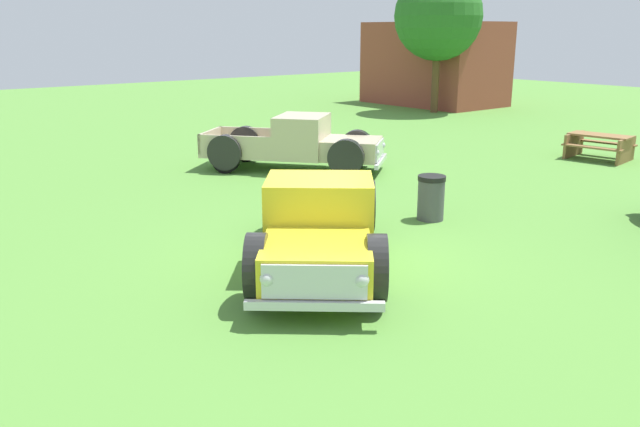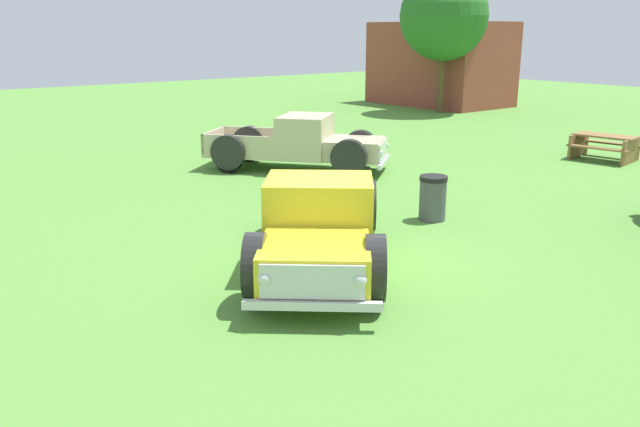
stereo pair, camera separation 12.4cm
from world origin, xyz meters
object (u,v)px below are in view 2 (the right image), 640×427
at_px(pickup_truck_foreground, 319,228).
at_px(trash_can, 433,198).
at_px(pickup_truck_behind_right, 307,144).
at_px(oak_tree_east, 444,16).
at_px(picnic_table, 604,144).

bearing_deg(pickup_truck_foreground, trash_can, 103.92).
bearing_deg(pickup_truck_behind_right, oak_tree_east, 117.27).
xyz_separation_m(trash_can, oak_tree_east, (-12.58, 14.36, 4.03)).
height_order(pickup_truck_behind_right, picnic_table, pickup_truck_behind_right).
xyz_separation_m(pickup_truck_foreground, picnic_table, (-2.18, 12.93, -0.26)).
bearing_deg(pickup_truck_foreground, oak_tree_east, 126.68).
xyz_separation_m(pickup_truck_behind_right, picnic_table, (4.47, 8.11, -0.26)).
bearing_deg(pickup_truck_behind_right, picnic_table, 61.13).
xyz_separation_m(pickup_truck_foreground, pickup_truck_behind_right, (-6.65, 4.82, -0.00)).
distance_m(pickup_truck_foreground, oak_tree_east, 22.95).
distance_m(pickup_truck_behind_right, trash_can, 5.81).
relative_size(picnic_table, oak_tree_east, 0.30).
height_order(pickup_truck_foreground, oak_tree_east, oak_tree_east).
height_order(pickup_truck_behind_right, oak_tree_east, oak_tree_east).
relative_size(pickup_truck_foreground, pickup_truck_behind_right, 0.99).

